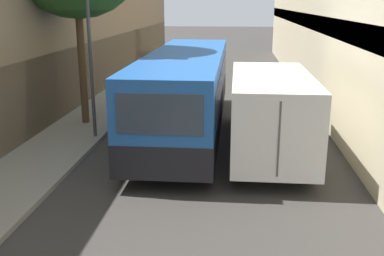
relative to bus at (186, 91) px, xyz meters
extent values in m
plane|color=#33302D|center=(0.91, -1.77, -1.57)|extent=(150.00, 150.00, 0.00)
cube|color=gray|center=(-4.03, -1.77, -1.50)|extent=(2.39, 60.00, 0.14)
cube|color=black|center=(-5.76, -1.77, -0.16)|extent=(1.08, 60.00, 2.82)
cube|color=#333D47|center=(5.79, -1.77, 2.21)|extent=(1.08, 60.00, 0.70)
cube|color=#1E519E|center=(0.00, 0.00, 0.12)|extent=(2.57, 11.57, 2.52)
cube|color=black|center=(0.00, 0.00, -0.70)|extent=(2.59, 11.59, 0.88)
cube|color=#2D3847|center=(0.00, 0.00, 0.49)|extent=(2.60, 10.65, 0.81)
cube|color=#2D3847|center=(0.00, -5.79, 0.56)|extent=(2.10, 0.04, 1.01)
cylinder|color=black|center=(-1.13, 3.59, -1.07)|extent=(0.24, 1.00, 1.00)
cylinder|color=black|center=(1.13, 3.59, -1.07)|extent=(0.24, 1.00, 1.00)
cylinder|color=black|center=(-1.13, -3.58, -1.07)|extent=(0.24, 1.00, 1.00)
cylinder|color=black|center=(1.13, -3.58, -1.07)|extent=(0.24, 1.00, 1.00)
cube|color=silver|center=(2.85, 1.21, -0.26)|extent=(2.21, 2.21, 1.81)
cube|color=silver|center=(2.85, -2.73, -0.05)|extent=(2.30, 5.67, 2.22)
cube|color=#4C4C4C|center=(2.85, -5.57, -0.05)|extent=(0.05, 0.02, 1.89)
cylinder|color=black|center=(1.81, 1.21, -1.09)|extent=(0.22, 0.96, 0.96)
cylinder|color=black|center=(3.88, 1.21, -1.09)|extent=(0.22, 0.96, 0.96)
cylinder|color=black|center=(1.81, -4.29, -1.09)|extent=(0.22, 0.96, 0.96)
cylinder|color=black|center=(3.88, -4.29, -1.09)|extent=(0.22, 0.96, 0.96)
cylinder|color=#38383D|center=(-3.08, -1.27, 2.56)|extent=(0.12, 0.12, 7.98)
cylinder|color=#4C3823|center=(-4.03, 0.56, 0.92)|extent=(0.28, 0.28, 4.70)
camera|label=1|loc=(1.76, -15.97, 3.14)|focal=42.00mm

